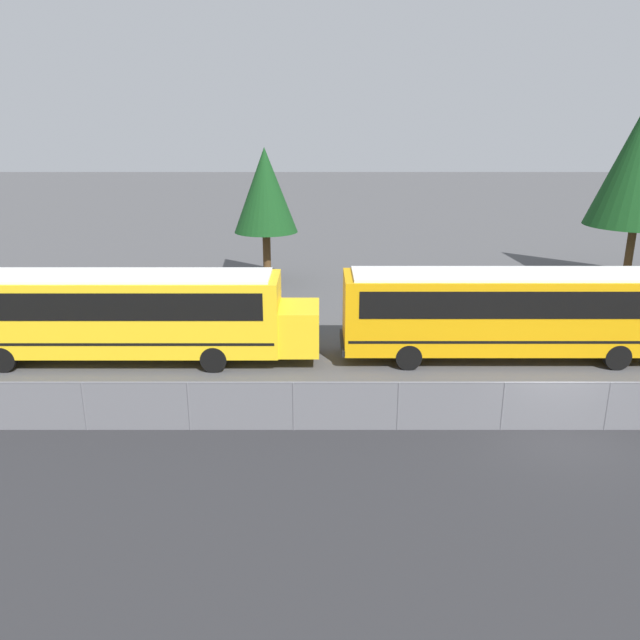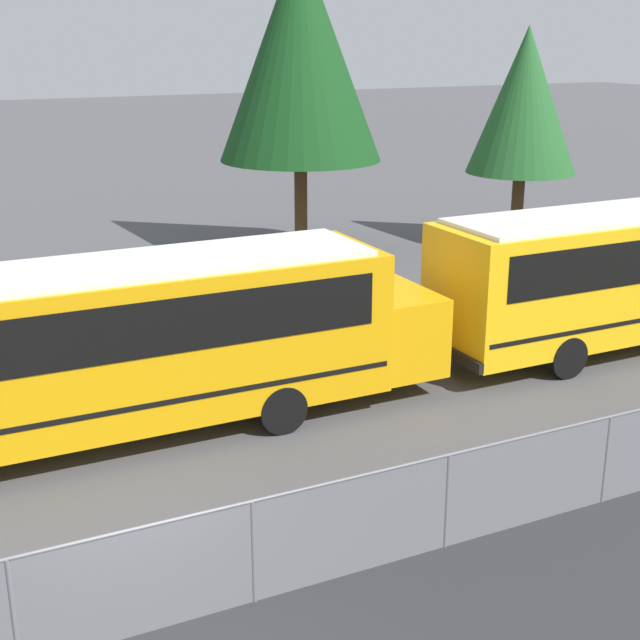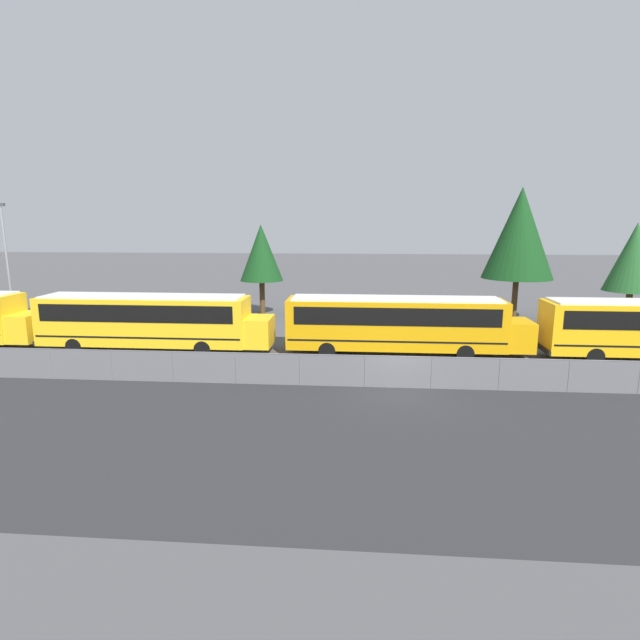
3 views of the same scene
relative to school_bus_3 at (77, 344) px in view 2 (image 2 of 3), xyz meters
name	(u,v)px [view 2 (image 2 of 3)]	position (x,y,z in m)	size (l,w,h in m)	color
ground_plane	(144,633)	(-0.50, -5.91, -2.00)	(200.00, 200.00, 0.00)	#4C4C4F
fence	(140,580)	(-0.50, -5.91, -1.20)	(113.64, 0.07, 1.55)	#9EA0A5
school_bus_3	(77,344)	(0.00, 0.00, 0.00)	(13.97, 2.59, 3.38)	orange
tree_1	(524,101)	(17.56, 9.79, 3.10)	(3.84, 3.84, 7.62)	#51381E
tree_3	(300,52)	(9.93, 11.80, 4.76)	(5.39, 5.39, 10.28)	#51381E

